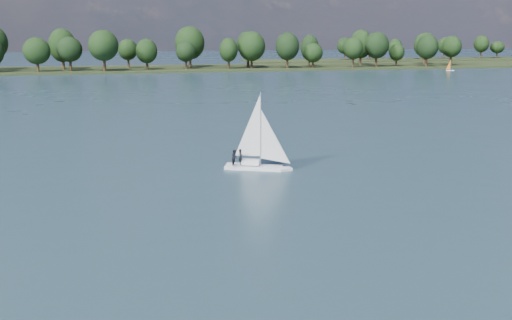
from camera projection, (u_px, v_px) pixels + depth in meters
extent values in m
plane|color=#233342|center=(174.00, 105.00, 111.48)|extent=(700.00, 700.00, 0.00)
cube|color=black|center=(146.00, 70.00, 217.84)|extent=(660.00, 40.00, 1.50)
cube|color=black|center=(451.00, 60.00, 299.53)|extent=(220.00, 30.00, 1.40)
cube|color=white|center=(255.00, 169.00, 58.52)|extent=(6.48, 4.16, 0.74)
cube|color=white|center=(255.00, 162.00, 58.36)|extent=(2.15, 1.77, 0.46)
cylinder|color=#B1B1B8|center=(255.00, 129.00, 57.60)|extent=(0.11, 0.11, 7.42)
imported|color=black|center=(241.00, 157.00, 58.00)|extent=(0.50, 0.65, 1.60)
imported|color=black|center=(235.00, 158.00, 57.65)|extent=(0.94, 0.98, 1.60)
cube|color=white|center=(450.00, 71.00, 212.81)|extent=(3.06, 2.17, 0.46)
cylinder|color=silver|center=(450.00, 64.00, 212.32)|extent=(0.08, 0.08, 4.07)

